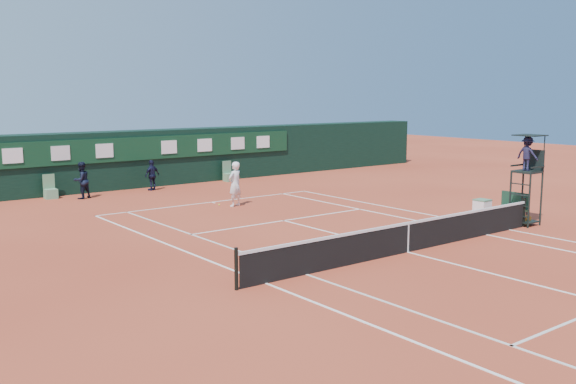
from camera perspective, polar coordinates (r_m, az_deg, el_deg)
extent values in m
plane|color=#C0482D|center=(20.56, 10.57, -5.29)|extent=(90.00, 90.00, 0.00)
cube|color=silver|center=(29.63, -6.81, -0.90)|extent=(11.05, 0.08, 0.01)
cube|color=silver|center=(24.84, 19.05, -3.19)|extent=(0.08, 23.85, 0.01)
cube|color=white|center=(16.99, -1.99, -8.11)|extent=(0.08, 23.85, 0.01)
cube|color=white|center=(23.72, 17.22, -3.64)|extent=(0.08, 23.85, 0.01)
cube|color=silver|center=(17.79, 1.63, -7.33)|extent=(0.08, 23.85, 0.01)
cube|color=white|center=(25.16, -0.36, -2.56)|extent=(8.31, 0.08, 0.01)
cube|color=white|center=(20.56, 10.57, -5.27)|extent=(0.08, 12.88, 0.01)
cube|color=white|center=(29.51, -6.66, -0.94)|extent=(0.08, 0.30, 0.01)
cube|color=black|center=(20.46, 10.61, -4.06)|extent=(12.60, 0.04, 0.90)
cube|color=white|center=(20.36, 10.64, -2.74)|extent=(12.80, 0.06, 0.08)
cube|color=white|center=(20.46, 10.61, -4.04)|extent=(0.06, 0.05, 0.92)
cylinder|color=black|center=(25.50, 20.24, -1.70)|extent=(0.10, 0.10, 1.10)
cylinder|color=black|center=(16.34, -4.62, -6.83)|extent=(0.10, 0.10, 1.10)
cube|color=black|center=(35.46, -12.58, 2.96)|extent=(40.00, 1.50, 3.00)
cube|color=#0E351D|center=(34.68, -12.04, 3.85)|extent=(18.00, 0.10, 1.20)
cube|color=white|center=(32.21, -23.28, 2.98)|extent=(0.90, 0.04, 0.70)
cube|color=silver|center=(32.83, -19.56, 3.28)|extent=(0.90, 0.04, 0.70)
cube|color=silver|center=(33.57, -15.99, 3.55)|extent=(0.90, 0.04, 0.70)
cube|color=white|center=(35.06, -10.52, 3.95)|extent=(0.90, 0.04, 0.70)
cube|color=white|center=(36.11, -7.41, 4.15)|extent=(0.90, 0.04, 0.70)
cube|color=white|center=(37.27, -4.48, 4.34)|extent=(0.90, 0.04, 0.70)
cube|color=white|center=(38.28, -2.22, 4.47)|extent=(0.90, 0.04, 0.70)
cube|color=#649970|center=(32.43, -20.33, -0.15)|extent=(0.55, 0.50, 0.46)
cube|color=#59895E|center=(32.56, -20.50, 0.88)|extent=(0.55, 0.06, 0.70)
cube|color=#62956B|center=(36.62, -5.27, 1.31)|extent=(0.55, 0.50, 0.46)
cube|color=#537F5D|center=(36.74, -5.46, 2.23)|extent=(0.55, 0.06, 0.70)
cylinder|color=black|center=(25.24, 20.65, -0.79)|extent=(0.07, 0.07, 2.00)
cylinder|color=black|center=(25.66, 19.13, -0.57)|extent=(0.07, 0.07, 2.00)
cylinder|color=black|center=(25.92, 21.58, -0.61)|extent=(0.07, 0.07, 2.00)
cylinder|color=black|center=(26.33, 20.09, -0.39)|extent=(0.07, 0.07, 2.00)
cube|color=black|center=(25.65, 20.49, 1.71)|extent=(0.85, 0.85, 0.08)
cube|color=black|center=(25.94, 21.00, 2.67)|extent=(0.06, 0.85, 0.80)
cube|color=black|center=(25.41, 21.31, 2.08)|extent=(0.85, 0.05, 0.06)
cube|color=black|center=(25.84, 19.72, 2.27)|extent=(0.85, 0.05, 0.06)
cylinder|color=black|center=(25.70, 21.82, 3.58)|extent=(0.04, 0.04, 1.00)
cylinder|color=black|center=(26.11, 20.31, 3.73)|extent=(0.04, 0.04, 1.00)
cube|color=black|center=(25.57, 20.71, 4.74)|extent=(0.95, 0.95, 0.04)
cube|color=black|center=(25.93, 20.26, -2.44)|extent=(0.80, 0.80, 0.05)
cube|color=black|center=(25.55, 19.82, -2.01)|extent=(0.04, 0.80, 0.04)
cube|color=black|center=(25.48, 19.86, -1.12)|extent=(0.04, 0.80, 0.04)
cube|color=black|center=(25.42, 19.91, -0.23)|extent=(0.04, 0.80, 0.04)
cube|color=black|center=(25.36, 19.96, 0.66)|extent=(0.04, 0.80, 0.04)
imported|color=#1B1933|center=(25.54, 20.51, 3.21)|extent=(0.47, 0.82, 1.28)
cube|color=#1C4628|center=(26.63, 19.21, -1.44)|extent=(0.55, 1.20, 0.08)
cube|color=#173A28|center=(26.78, 19.54, -0.65)|extent=(0.06, 1.20, 0.60)
cylinder|color=black|center=(26.20, 19.93, -2.19)|extent=(0.04, 0.04, 0.41)
cylinder|color=black|center=(26.57, 20.44, -2.07)|extent=(0.04, 0.04, 0.41)
cylinder|color=black|center=(26.79, 17.94, -1.86)|extent=(0.04, 0.04, 0.41)
cylinder|color=black|center=(27.15, 18.47, -1.75)|extent=(0.04, 0.04, 0.41)
cube|color=black|center=(26.15, 19.81, -2.29)|extent=(0.53, 0.93, 0.33)
cube|color=white|center=(27.52, 16.87, -1.34)|extent=(0.55, 0.55, 0.60)
cube|color=#568460|center=(27.47, 16.90, -0.68)|extent=(0.57, 0.57, 0.05)
sphere|color=#DAEC36|center=(28.71, -6.14, -1.14)|extent=(0.07, 0.07, 0.07)
imported|color=white|center=(28.35, -4.74, 0.71)|extent=(0.82, 0.65, 1.98)
imported|color=black|center=(31.85, -17.89, 0.99)|extent=(1.03, 0.92, 1.75)
imported|color=black|center=(33.70, -11.99, 1.47)|extent=(0.99, 0.64, 1.57)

